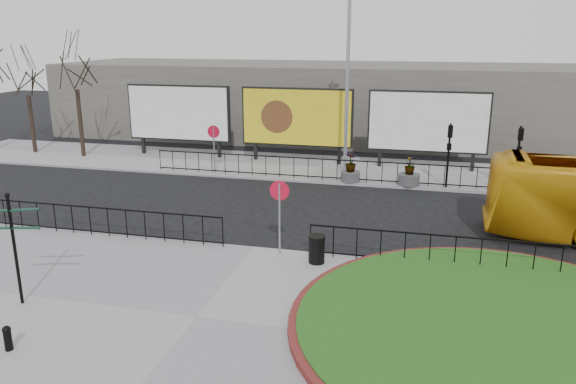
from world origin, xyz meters
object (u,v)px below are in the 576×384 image
(billboard_mid, at_px, (297,118))
(litter_bin, at_px, (317,249))
(lamp_post, at_px, (347,80))
(planter_b, at_px, (351,171))
(bollard, at_px, (7,337))
(fingerpost_sign, at_px, (13,238))
(planter_c, at_px, (409,175))

(billboard_mid, xyz_separation_m, litter_bin, (3.81, -13.80, -2.03))
(lamp_post, distance_m, planter_b, 4.52)
(billboard_mid, distance_m, lamp_post, 4.23)
(bollard, bearing_deg, fingerpost_sign, 121.84)
(planter_b, bearing_deg, billboard_mid, 134.42)
(fingerpost_sign, bearing_deg, bollard, -72.03)
(fingerpost_sign, height_order, litter_bin, fingerpost_sign)
(planter_b, distance_m, planter_c, 2.79)
(fingerpost_sign, xyz_separation_m, bollard, (1.28, -2.06, -1.53))
(litter_bin, height_order, planter_c, planter_c)
(bollard, height_order, planter_c, planter_c)
(bollard, relative_size, litter_bin, 0.68)
(billboard_mid, xyz_separation_m, fingerpost_sign, (-3.34, -18.38, -0.62))
(bollard, bearing_deg, planter_c, 63.67)
(billboard_mid, relative_size, bollard, 10.19)
(fingerpost_sign, relative_size, planter_b, 2.19)
(billboard_mid, relative_size, fingerpost_sign, 2.01)
(litter_bin, relative_size, planter_c, 0.64)
(billboard_mid, distance_m, fingerpost_sign, 18.69)
(billboard_mid, height_order, lamp_post, lamp_post)
(planter_b, bearing_deg, fingerpost_sign, -114.79)
(lamp_post, bearing_deg, litter_bin, -86.11)
(billboard_mid, distance_m, bollard, 20.66)
(bollard, xyz_separation_m, litter_bin, (5.87, 6.64, 0.12))
(lamp_post, relative_size, planter_b, 6.55)
(fingerpost_sign, bearing_deg, billboard_mid, 65.83)
(lamp_post, xyz_separation_m, planter_b, (0.49, -1.60, -4.20))
(billboard_mid, height_order, bollard, billboard_mid)
(lamp_post, height_order, bollard, lamp_post)
(fingerpost_sign, distance_m, litter_bin, 8.61)
(fingerpost_sign, bearing_deg, litter_bin, 18.75)
(bollard, relative_size, planter_b, 0.43)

